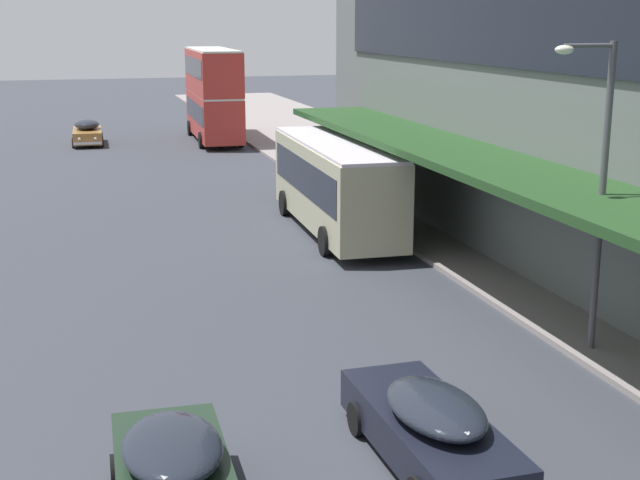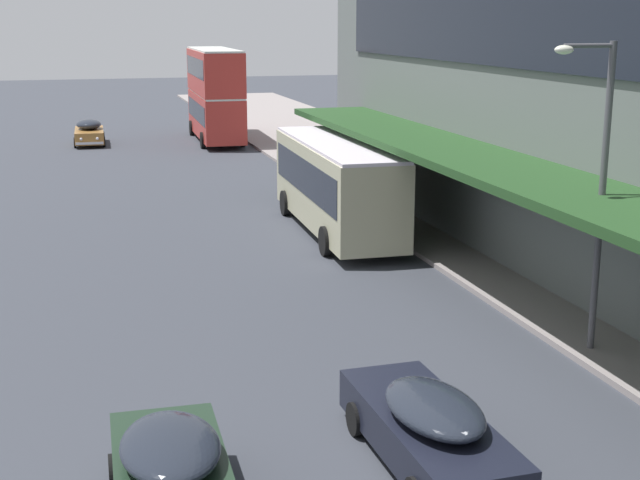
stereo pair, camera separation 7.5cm
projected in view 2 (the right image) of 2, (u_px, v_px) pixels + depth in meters
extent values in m
cube|color=#B0AC88|center=(336.00, 185.00, 32.46)|extent=(2.71, 10.09, 2.90)
cube|color=black|center=(336.00, 175.00, 32.37)|extent=(2.73, 9.29, 1.28)
cube|color=silver|center=(336.00, 144.00, 32.10)|extent=(2.61, 10.08, 0.12)
cube|color=black|center=(305.00, 135.00, 36.92)|extent=(1.21, 0.10, 0.36)
cylinder|color=black|center=(285.00, 203.00, 35.70)|extent=(0.28, 1.01, 1.00)
cylinder|color=black|center=(343.00, 200.00, 36.26)|extent=(0.28, 1.01, 1.00)
cylinder|color=black|center=(325.00, 241.00, 29.56)|extent=(0.28, 1.01, 1.00)
cylinder|color=black|center=(394.00, 237.00, 30.13)|extent=(0.28, 1.01, 1.00)
cube|color=#B5322B|center=(216.00, 115.00, 57.12)|extent=(2.76, 10.12, 2.65)
cube|color=black|center=(216.00, 110.00, 57.04)|extent=(2.78, 9.31, 1.16)
cube|color=silver|center=(215.00, 94.00, 56.79)|extent=(2.67, 10.11, 0.12)
cube|color=#B5322B|center=(214.00, 72.00, 56.46)|extent=(2.76, 10.12, 2.65)
cube|color=black|center=(214.00, 67.00, 56.38)|extent=(2.78, 9.31, 1.16)
cube|color=silver|center=(214.00, 50.00, 56.12)|extent=(2.67, 10.11, 0.12)
cube|color=black|center=(204.00, 52.00, 60.96)|extent=(1.23, 0.10, 0.36)
cylinder|color=black|center=(192.00, 128.00, 60.33)|extent=(0.28, 1.01, 1.00)
cylinder|color=black|center=(227.00, 127.00, 60.90)|extent=(0.28, 1.01, 1.00)
cylinder|color=black|center=(203.00, 140.00, 54.18)|extent=(0.28, 1.01, 1.00)
cylinder|color=black|center=(243.00, 139.00, 54.75)|extent=(0.28, 1.01, 1.00)
cube|color=black|center=(427.00, 434.00, 15.62)|extent=(1.79, 4.79, 0.74)
ellipsoid|color=#1E232D|center=(434.00, 408.00, 15.26)|extent=(1.54, 2.65, 0.51)
cube|color=silver|center=(379.00, 392.00, 17.93)|extent=(1.61, 0.15, 0.14)
sphere|color=silver|center=(357.00, 382.00, 17.70)|extent=(0.18, 0.18, 0.18)
sphere|color=silver|center=(401.00, 377.00, 17.97)|extent=(0.18, 0.18, 0.18)
cylinder|color=black|center=(354.00, 419.00, 16.82)|extent=(0.15, 0.64, 0.64)
cylinder|color=black|center=(437.00, 408.00, 17.29)|extent=(0.15, 0.64, 0.64)
cube|color=#9F6B32|center=(89.00, 135.00, 55.81)|extent=(1.85, 4.34, 0.73)
ellipsoid|color=#1E232D|center=(89.00, 124.00, 55.86)|extent=(1.59, 2.40, 0.66)
cube|color=silver|center=(90.00, 143.00, 53.80)|extent=(1.65, 0.17, 0.14)
cube|color=silver|center=(90.00, 134.00, 57.93)|extent=(1.65, 0.17, 0.14)
sphere|color=silver|center=(97.00, 139.00, 53.88)|extent=(0.18, 0.18, 0.18)
sphere|color=silver|center=(81.00, 139.00, 53.65)|extent=(0.18, 0.18, 0.18)
cylinder|color=black|center=(104.00, 142.00, 54.83)|extent=(0.16, 0.64, 0.64)
cylinder|color=black|center=(75.00, 143.00, 54.42)|extent=(0.16, 0.64, 0.64)
cylinder|color=black|center=(103.00, 136.00, 57.34)|extent=(0.16, 0.64, 0.64)
cylinder|color=black|center=(76.00, 137.00, 56.93)|extent=(0.16, 0.64, 0.64)
ellipsoid|color=#1E232D|center=(170.00, 447.00, 13.72)|extent=(1.61, 2.47, 0.52)
cube|color=silver|center=(162.00, 440.00, 15.85)|extent=(1.67, 0.16, 0.14)
cylinder|color=black|center=(218.00, 460.00, 15.24)|extent=(0.16, 0.64, 0.64)
cylinder|color=black|center=(113.00, 473.00, 14.82)|extent=(0.16, 0.64, 0.64)
cylinder|color=#4C4C51|center=(602.00, 201.00, 20.10)|extent=(0.16, 0.16, 7.06)
cylinder|color=#4C4C51|center=(589.00, 46.00, 19.12)|extent=(1.20, 0.10, 0.10)
ellipsoid|color=silver|center=(564.00, 50.00, 18.98)|extent=(0.44, 0.28, 0.20)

